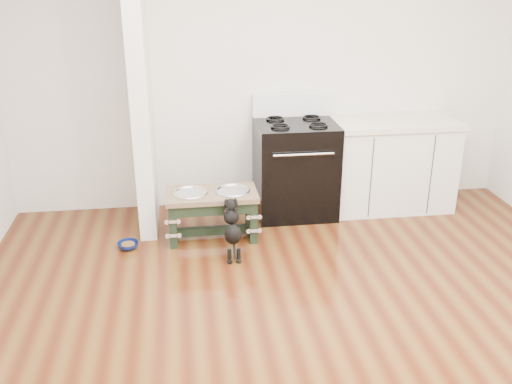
{
  "coord_description": "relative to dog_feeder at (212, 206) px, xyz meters",
  "views": [
    {
      "loc": [
        -0.84,
        -2.99,
        2.34
      ],
      "look_at": [
        -0.24,
        1.39,
        0.55
      ],
      "focal_mm": 40.0,
      "sensor_mm": 36.0,
      "label": 1
    }
  ],
  "objects": [
    {
      "name": "ground",
      "position": [
        0.6,
        -1.69,
        -0.32
      ],
      "size": [
        5.0,
        5.0,
        0.0
      ],
      "primitive_type": "plane",
      "color": "#471C0C",
      "rests_on": "ground"
    },
    {
      "name": "room_shell",
      "position": [
        0.6,
        -1.69,
        1.3
      ],
      "size": [
        5.0,
        5.0,
        5.0
      ],
      "color": "silver",
      "rests_on": "ground"
    },
    {
      "name": "partition_wall",
      "position": [
        -0.58,
        0.41,
        1.03
      ],
      "size": [
        0.15,
        0.8,
        2.7
      ],
      "primitive_type": "cube",
      "color": "silver",
      "rests_on": "ground"
    },
    {
      "name": "oven_range",
      "position": [
        0.85,
        0.47,
        0.16
      ],
      "size": [
        0.76,
        0.69,
        1.14
      ],
      "color": "black",
      "rests_on": "ground"
    },
    {
      "name": "cabinet_run",
      "position": [
        1.83,
        0.49,
        0.14
      ],
      "size": [
        1.24,
        0.64,
        0.91
      ],
      "color": "silver",
      "rests_on": "ground"
    },
    {
      "name": "dog_feeder",
      "position": [
        0.0,
        0.0,
        0.0
      ],
      "size": [
        0.81,
        0.43,
        0.46
      ],
      "color": "black",
      "rests_on": "ground"
    },
    {
      "name": "puppy",
      "position": [
        0.14,
        -0.37,
        -0.05
      ],
      "size": [
        0.14,
        0.42,
        0.49
      ],
      "color": "black",
      "rests_on": "ground"
    },
    {
      "name": "floor_bowl",
      "position": [
        -0.75,
        -0.11,
        -0.29
      ],
      "size": [
        0.22,
        0.22,
        0.06
      ],
      "rotation": [
        0.0,
        0.0,
        0.19
      ],
      "color": "#0B174F",
      "rests_on": "ground"
    }
  ]
}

